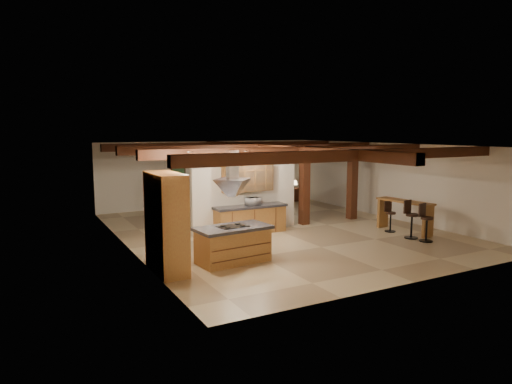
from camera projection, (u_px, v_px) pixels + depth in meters
ground at (278, 231)px, 15.49m from camera, size 12.00×12.00×0.00m
room_walls at (278, 179)px, 15.25m from camera, size 12.00×12.00×12.00m
ceiling_beams at (278, 149)px, 15.11m from camera, size 10.00×12.00×0.28m
timber_posts at (329, 174)px, 16.85m from camera, size 2.50×0.30×2.90m
partition_wall at (245, 199)px, 15.31m from camera, size 3.80×0.18×2.20m
pantry_cabinet at (166, 223)px, 10.87m from camera, size 0.67×1.60×2.40m
back_counter at (250, 219)px, 15.05m from camera, size 2.50×0.66×0.94m
upper_display_cabinet at (247, 177)px, 15.04m from camera, size 1.80×0.36×0.95m
range_hood at (233, 194)px, 11.57m from camera, size 1.10×1.10×1.40m
back_windows at (265, 170)px, 21.78m from camera, size 2.70×0.07×1.70m
framed_art at (178, 169)px, 19.74m from camera, size 0.65×0.05×0.85m
recessed_cans at (235, 150)px, 12.23m from camera, size 3.16×2.46×0.03m
kitchen_island at (233, 244)px, 11.75m from camera, size 2.01×1.20×0.96m
dining_table at (246, 211)px, 17.72m from camera, size 1.79×1.23×0.58m
sofa at (272, 198)px, 21.02m from camera, size 1.99×1.03×0.55m
microwave at (253, 201)px, 15.02m from camera, size 0.47×0.34×0.25m
bar_counter at (405, 211)px, 15.21m from camera, size 0.70×2.08×1.07m
side_table at (294, 194)px, 21.95m from camera, size 0.50×0.50×0.62m
table_lamp at (294, 183)px, 21.88m from camera, size 0.31×0.31×0.37m
bar_stool_a at (425, 222)px, 13.95m from camera, size 0.41×0.42×1.16m
bar_stool_b at (411, 219)px, 14.36m from camera, size 0.42×0.43×1.20m
bar_stool_c at (390, 216)px, 15.30m from camera, size 0.36×0.36×1.02m
dining_chairs at (246, 201)px, 17.67m from camera, size 2.55×2.55×1.27m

